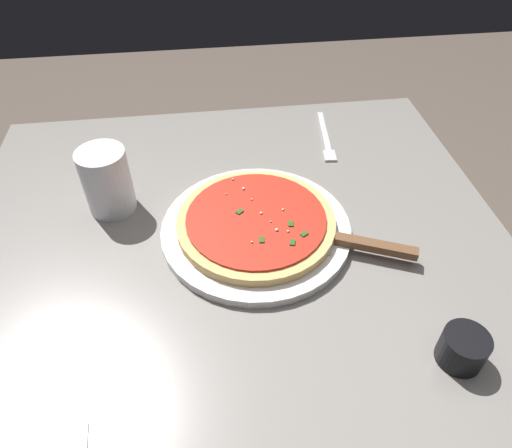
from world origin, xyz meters
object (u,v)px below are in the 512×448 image
object	(u,v)px
cup_small_sauce	(463,348)
fork	(326,139)
cup_tall_drink	(107,181)
pizza	(256,222)
serving_plate	(256,229)
pizza_server	(350,242)

from	to	relation	value
cup_small_sauce	fork	distance (m)	0.53
fork	cup_tall_drink	bearing A→B (deg)	20.51
cup_small_sauce	fork	size ratio (longest dim) A/B	0.32
pizza	cup_tall_drink	xyz separation A→B (m)	(0.25, -0.10, 0.03)
fork	serving_plate	bearing A→B (deg)	54.61
pizza	fork	bearing A→B (deg)	-125.38
pizza_server	cup_small_sauce	size ratio (longest dim) A/B	3.63
cup_small_sauce	fork	bearing A→B (deg)	-84.71
serving_plate	fork	world-z (taller)	serving_plate
pizza_server	fork	world-z (taller)	pizza_server
serving_plate	fork	size ratio (longest dim) A/B	1.70
fork	pizza_server	bearing A→B (deg)	82.80
pizza_server	fork	distance (m)	0.33
pizza	cup_small_sauce	xyz separation A→B (m)	(-0.23, 0.27, -0.00)
serving_plate	cup_tall_drink	size ratio (longest dim) A/B	2.70
pizza_server	pizza	bearing A→B (deg)	-23.43
serving_plate	pizza	world-z (taller)	pizza
cup_tall_drink	cup_small_sauce	size ratio (longest dim) A/B	1.95
fork	cup_small_sauce	bearing A→B (deg)	95.29
serving_plate	cup_tall_drink	bearing A→B (deg)	-22.07
pizza_server	fork	size ratio (longest dim) A/B	1.17
cup_tall_drink	pizza	bearing A→B (deg)	157.93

